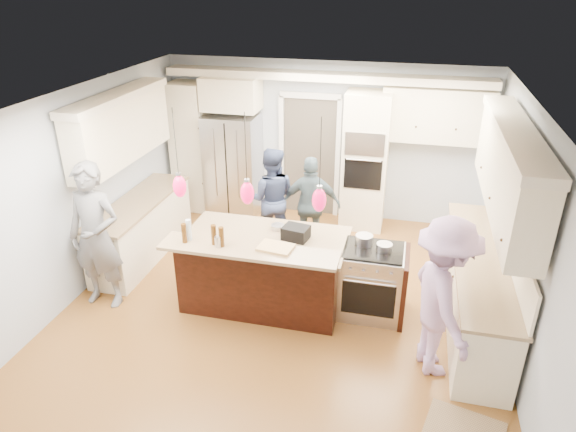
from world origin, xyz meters
The scene contains 22 objects.
ground_plane centered at (0.00, 0.00, 0.00)m, with size 6.00×6.00×0.00m, color brown.
room_shell centered at (0.00, 0.00, 1.82)m, with size 5.54×6.04×2.72m.
refrigerator centered at (-1.55, 2.64, 0.90)m, with size 0.90×0.70×1.80m, color #B7B7BC.
oven_column centered at (0.75, 2.67, 1.15)m, with size 0.72×0.69×2.30m.
back_upper_cabinets centered at (-0.75, 2.76, 1.67)m, with size 5.30×0.61×2.54m.
right_counter_run centered at (2.44, 0.30, 1.06)m, with size 0.64×3.10×2.51m.
left_cabinets centered at (-2.44, 0.80, 1.06)m, with size 0.64×2.30×2.51m.
kitchen_island centered at (-0.25, 0.07, 0.49)m, with size 2.10×1.46×1.12m.
island_range centered at (1.16, 0.15, 0.46)m, with size 0.82×0.71×0.92m.
pendant_lights centered at (-0.25, -0.51, 1.80)m, with size 1.75×0.15×1.03m.
person_bar_end centered at (-2.30, -0.45, 0.98)m, with size 0.71×0.47×1.95m, color slate.
person_far_left centered at (-0.57, 1.60, 0.81)m, with size 0.79×0.61×1.62m, color navy.
person_far_right centered at (0.06, 1.60, 0.77)m, with size 0.90×0.37×1.53m, color #475C64.
person_range_side centered at (1.92, -0.72, 0.91)m, with size 1.18×0.68×1.83m, color #B28CBC.
water_bottle centered at (-0.99, -0.50, 1.25)m, with size 0.06×0.06×0.26m, color silver.
beer_bottle_a centered at (-1.02, -0.57, 1.24)m, with size 0.06×0.06×0.24m, color #492A0D.
beer_bottle_b centered at (-0.67, -0.53, 1.24)m, with size 0.06×0.06×0.25m, color #492A0D.
beer_bottle_c centered at (-0.57, -0.56, 1.24)m, with size 0.06×0.06×0.24m, color #492A0D.
drink_can centered at (-0.60, -0.59, 1.19)m, with size 0.07×0.07×0.13m, color #B7B7BC.
cutting_board centered at (0.05, -0.47, 1.14)m, with size 0.39×0.28×0.03m, color tan.
pot_large centered at (1.00, 0.24, 0.98)m, with size 0.22×0.22×0.13m, color #B7B7BC.
pot_small centered at (1.25, 0.14, 0.97)m, with size 0.19×0.19×0.10m, color #B7B7BC.
Camera 1 is at (1.41, -5.43, 4.00)m, focal length 32.00 mm.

